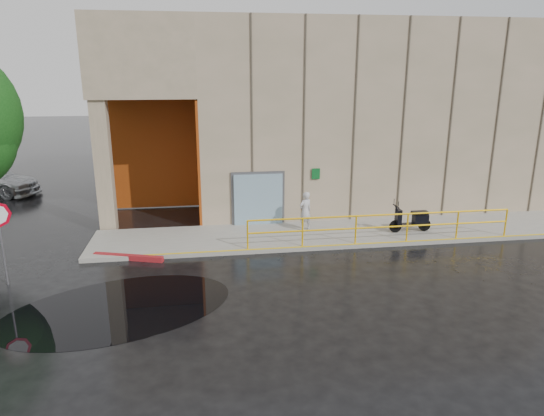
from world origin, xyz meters
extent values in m
plane|color=black|center=(0.00, 0.00, 0.00)|extent=(120.00, 120.00, 0.00)
cube|color=gray|center=(4.00, 4.50, 0.07)|extent=(20.00, 3.00, 0.15)
cube|color=gray|center=(6.00, 11.00, 4.00)|extent=(16.00, 10.00, 8.00)
cube|color=gray|center=(-4.00, 11.00, 6.50)|extent=(4.00, 10.00, 3.00)
cube|color=gray|center=(-5.60, 6.40, 2.50)|extent=(0.60, 0.60, 5.00)
cube|color=#96360D|center=(-4.00, 9.50, 2.50)|extent=(3.80, 0.15, 4.90)
cube|color=#96360D|center=(-2.05, 7.75, 2.50)|extent=(0.10, 3.50, 4.90)
cube|color=#91B2C6|center=(0.20, 5.88, 1.15)|extent=(1.90, 0.10, 2.00)
cube|color=slate|center=(0.20, 5.96, 1.15)|extent=(2.10, 0.06, 2.20)
cube|color=#0C5521|center=(2.50, 5.94, 2.10)|extent=(0.32, 0.04, 0.42)
cylinder|color=yellow|center=(4.25, 3.15, 1.15)|extent=(9.50, 0.06, 0.06)
cylinder|color=yellow|center=(4.25, 3.15, 0.70)|extent=(9.50, 0.06, 0.06)
imported|color=silver|center=(1.87, 4.87, 0.90)|extent=(0.65, 0.56, 1.50)
cylinder|color=black|center=(5.16, 4.10, 0.38)|extent=(0.47, 0.10, 0.46)
cylinder|color=black|center=(6.32, 4.11, 0.38)|extent=(0.47, 0.10, 0.46)
cylinder|color=slate|center=(-7.67, 1.64, 1.08)|extent=(0.07, 0.07, 2.17)
cube|color=maroon|center=(-4.46, 3.10, 0.09)|extent=(2.33, 0.93, 0.18)
cube|color=black|center=(-4.25, -0.35, 0.00)|extent=(6.82, 5.34, 0.01)
camera|label=1|loc=(-1.97, -12.33, 5.97)|focal=32.00mm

